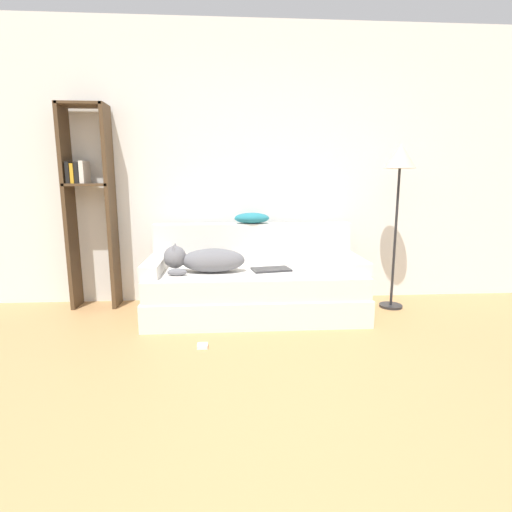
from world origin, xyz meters
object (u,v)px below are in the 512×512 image
Objects in this scene: couch at (255,293)px; power_adapter at (203,346)px; bookshelf at (88,198)px; floor_lamp at (400,168)px; throw_pillow at (252,218)px; laptop at (271,269)px; dog at (204,260)px.

couch reaches higher than power_adapter.
power_adapter is at bearing -44.49° from bookshelf.
bookshelf is at bearing 175.21° from floor_lamp.
floor_lamp is at bearing 6.46° from couch.
throw_pillow is at bearing 172.10° from floor_lamp.
throw_pillow is (-0.01, 0.34, 0.65)m from couch.
floor_lamp is 2.36m from power_adapter.
floor_lamp reaches higher than power_adapter.
bookshelf reaches higher than floor_lamp.
bookshelf is (-1.53, 0.05, 0.19)m from throw_pillow.
throw_pillow reaches higher than couch.
couch is 25.34× the size of power_adapter.
throw_pillow is at bearing 67.43° from power_adapter.
laptop is at bearing -172.42° from floor_lamp.
floor_lamp reaches higher than throw_pillow.
couch is 0.74m from throw_pillow.
laptop is 0.57m from throw_pillow.
laptop is at bearing -3.12° from couch.
throw_pillow is 1.44m from floor_lamp.
dog is 0.60m from laptop.
couch is 5.76× the size of throw_pillow.
dog is at bearing 172.73° from laptop.
couch is 1.80m from bookshelf.
floor_lamp is (1.79, 0.20, 0.79)m from dog.
dog reaches higher than couch.
floor_lamp reaches higher than dog.
dog is 1.90× the size of laptop.
dog is at bearing -21.83° from bookshelf.
dog is 9.28× the size of power_adapter.
laptop is at bearing 3.62° from dog.
dog is 0.37× the size of bookshelf.
couch is 0.56m from dog.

